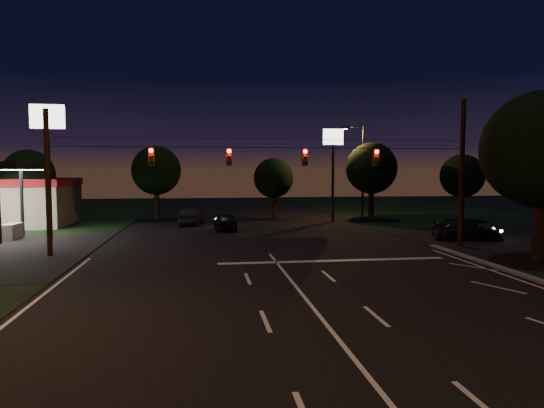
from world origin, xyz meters
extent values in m
plane|color=black|center=(0.00, 0.00, 0.00)|extent=(140.00, 140.00, 0.00)
cube|color=silver|center=(3.00, 11.50, 0.01)|extent=(12.00, 0.50, 0.01)
cylinder|color=black|center=(12.00, 15.00, 0.00)|extent=(0.30, 0.30, 9.00)
cylinder|color=black|center=(-12.00, 15.00, 0.00)|extent=(0.28, 0.28, 8.00)
cylinder|color=black|center=(0.00, 15.00, 6.00)|extent=(24.00, 0.03, 0.03)
cylinder|color=black|center=(0.00, 15.00, 6.50)|extent=(24.00, 0.02, 0.02)
cube|color=#3F3307|center=(-6.50, 15.00, 5.45)|extent=(0.32, 0.26, 1.00)
sphere|color=#FF0705|center=(-6.50, 14.84, 5.78)|extent=(0.22, 0.22, 0.22)
sphere|color=black|center=(-6.50, 14.84, 5.45)|extent=(0.20, 0.20, 0.20)
sphere|color=black|center=(-6.50, 14.84, 5.12)|extent=(0.20, 0.20, 0.20)
cube|color=#3F3307|center=(-2.20, 15.00, 5.45)|extent=(0.32, 0.26, 1.00)
sphere|color=#FF0705|center=(-2.20, 14.84, 5.78)|extent=(0.22, 0.22, 0.22)
sphere|color=black|center=(-2.20, 14.84, 5.45)|extent=(0.20, 0.20, 0.20)
sphere|color=black|center=(-2.20, 14.84, 5.12)|extent=(0.20, 0.20, 0.20)
cube|color=#3F3307|center=(2.20, 15.00, 5.45)|extent=(0.32, 0.26, 1.00)
sphere|color=#FF0705|center=(2.20, 14.84, 5.78)|extent=(0.22, 0.22, 0.22)
sphere|color=black|center=(2.20, 14.84, 5.45)|extent=(0.20, 0.20, 0.20)
sphere|color=black|center=(2.20, 14.84, 5.12)|extent=(0.20, 0.20, 0.20)
cube|color=#3F3307|center=(6.50, 15.00, 5.45)|extent=(0.32, 0.26, 1.00)
sphere|color=#FF0705|center=(6.50, 14.84, 5.78)|extent=(0.22, 0.22, 0.22)
sphere|color=black|center=(6.50, 14.84, 5.45)|extent=(0.20, 0.20, 0.20)
sphere|color=black|center=(6.50, 14.84, 5.12)|extent=(0.20, 0.20, 0.20)
cube|color=gray|center=(-16.50, 22.00, 0.55)|extent=(0.80, 2.00, 1.10)
cylinder|color=black|center=(-16.50, 24.00, 2.40)|extent=(0.24, 0.24, 4.80)
cylinder|color=black|center=(-14.00, 22.00, 3.75)|extent=(0.24, 0.24, 7.50)
cube|color=white|center=(-14.00, 22.00, 8.30)|extent=(2.20, 0.30, 1.60)
cylinder|color=black|center=(8.00, 30.00, 3.50)|extent=(0.24, 0.24, 7.00)
cube|color=white|center=(8.00, 30.00, 7.70)|extent=(1.80, 0.30, 1.40)
cylinder|color=black|center=(11.50, 32.00, 4.50)|extent=(0.20, 0.20, 9.00)
cylinder|color=black|center=(10.60, 32.00, 8.80)|extent=(1.80, 0.12, 0.12)
cube|color=black|center=(9.70, 32.00, 8.70)|extent=(0.60, 0.35, 0.22)
cube|color=orange|center=(9.70, 32.00, 8.58)|extent=(0.45, 0.25, 0.04)
cylinder|color=black|center=(13.50, 10.00, 2.00)|extent=(0.60, 0.60, 4.00)
sphere|color=black|center=(13.50, 10.00, 5.76)|extent=(6.00, 6.00, 6.00)
sphere|color=black|center=(12.90, 10.30, 5.62)|extent=(4.20, 4.20, 4.20)
cylinder|color=black|center=(-18.00, 30.00, 1.50)|extent=(0.49, 0.49, 3.00)
sphere|color=black|center=(-18.00, 30.00, 4.32)|extent=(4.20, 4.20, 4.20)
sphere|color=black|center=(-17.58, 30.32, 4.19)|extent=(3.15, 3.15, 3.15)
sphere|color=black|center=(-18.42, 30.21, 4.23)|extent=(2.94, 2.94, 2.94)
cylinder|color=black|center=(-8.00, 34.00, 1.62)|extent=(0.52, 0.52, 3.25)
sphere|color=black|center=(-8.00, 34.00, 4.68)|extent=(4.60, 4.60, 4.60)
sphere|color=black|center=(-7.54, 34.34, 4.54)|extent=(3.45, 3.45, 3.45)
sphere|color=black|center=(-8.46, 34.23, 4.58)|extent=(3.22, 3.22, 3.22)
cylinder|color=black|center=(3.00, 33.00, 1.38)|extent=(0.47, 0.47, 2.75)
sphere|color=black|center=(3.00, 33.00, 3.96)|extent=(3.80, 3.80, 3.80)
sphere|color=black|center=(3.38, 33.28, 3.85)|extent=(2.85, 2.85, 2.85)
sphere|color=black|center=(2.62, 33.19, 3.87)|extent=(2.66, 2.66, 2.66)
cylinder|color=black|center=(12.00, 31.00, 1.70)|extent=(0.53, 0.53, 3.40)
sphere|color=black|center=(12.00, 31.00, 4.90)|extent=(4.80, 4.80, 4.80)
sphere|color=black|center=(12.48, 31.36, 4.75)|extent=(3.60, 3.60, 3.60)
sphere|color=black|center=(11.52, 31.24, 4.79)|extent=(3.36, 3.36, 3.36)
cylinder|color=black|center=(20.00, 29.00, 1.45)|extent=(0.48, 0.48, 2.90)
sphere|color=black|center=(20.00, 29.00, 4.18)|extent=(4.00, 4.00, 4.00)
sphere|color=black|center=(20.40, 29.30, 4.06)|extent=(3.00, 3.00, 3.00)
sphere|color=black|center=(19.60, 29.20, 4.09)|extent=(2.80, 2.80, 2.80)
imported|color=black|center=(-1.95, 25.33, 0.69)|extent=(1.81, 4.11, 1.38)
imported|color=black|center=(-4.69, 29.42, 0.71)|extent=(2.10, 4.49, 1.42)
imported|color=black|center=(13.87, 17.45, 0.66)|extent=(4.81, 2.66, 1.32)
camera|label=1|loc=(-3.70, -12.68, 4.70)|focal=32.00mm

